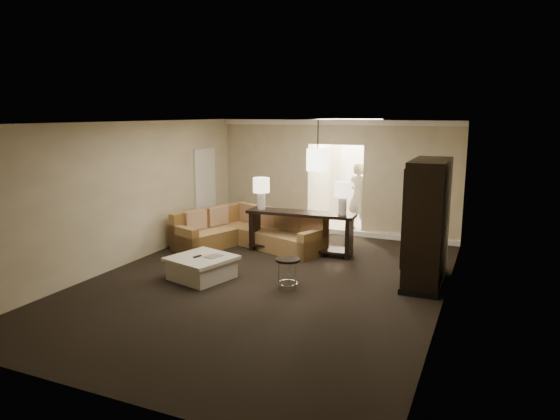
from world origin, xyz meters
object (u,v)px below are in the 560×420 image
at_px(armoire, 427,225).
at_px(coffee_table, 202,267).
at_px(person, 359,193).
at_px(console_table, 301,228).
at_px(sectional_sofa, 249,232).
at_px(drink_table, 288,267).

bearing_deg(armoire, coffee_table, -160.28).
xyz_separation_m(armoire, person, (-2.14, 3.56, -0.08)).
xyz_separation_m(console_table, armoire, (2.71, -0.96, 0.51)).
bearing_deg(coffee_table, sectional_sofa, 95.73).
bearing_deg(console_table, coffee_table, -117.70).
xyz_separation_m(armoire, drink_table, (-2.10, -1.20, -0.67)).
distance_m(sectional_sofa, console_table, 1.27).
xyz_separation_m(coffee_table, drink_table, (1.63, 0.14, 0.17)).
relative_size(sectional_sofa, person, 1.71).
height_order(sectional_sofa, coffee_table, sectional_sofa).
distance_m(console_table, person, 2.70).
bearing_deg(console_table, sectional_sofa, 175.09).
xyz_separation_m(console_table, drink_table, (0.61, -2.16, -0.15)).
distance_m(coffee_table, console_table, 2.54).
relative_size(armoire, person, 1.13).
relative_size(coffee_table, drink_table, 2.35).
height_order(sectional_sofa, person, person).
xyz_separation_m(drink_table, person, (-0.04, 4.76, 0.58)).
relative_size(console_table, drink_table, 4.42).
height_order(console_table, person, person).
distance_m(sectional_sofa, person, 3.22).
bearing_deg(sectional_sofa, person, 73.96).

